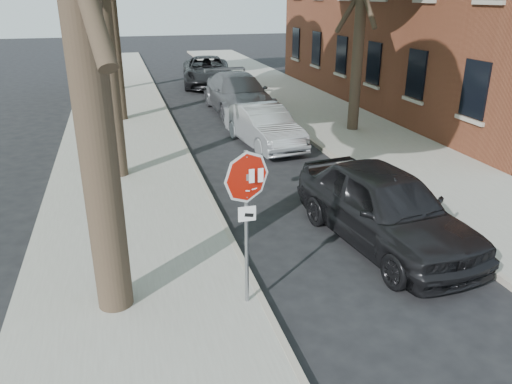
# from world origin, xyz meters

# --- Properties ---
(ground) EXTENTS (120.00, 120.00, 0.00)m
(ground) POSITION_xyz_m (0.00, 0.00, 0.00)
(ground) COLOR black
(ground) RESTS_ON ground
(sidewalk_left) EXTENTS (4.00, 55.00, 0.12)m
(sidewalk_left) POSITION_xyz_m (-2.50, 12.00, 0.06)
(sidewalk_left) COLOR gray
(sidewalk_left) RESTS_ON ground
(sidewalk_right) EXTENTS (4.00, 55.00, 0.12)m
(sidewalk_right) POSITION_xyz_m (6.00, 12.00, 0.06)
(sidewalk_right) COLOR gray
(sidewalk_right) RESTS_ON ground
(curb_left) EXTENTS (0.12, 55.00, 0.13)m
(curb_left) POSITION_xyz_m (-0.45, 12.00, 0.07)
(curb_left) COLOR #9E9384
(curb_left) RESTS_ON ground
(curb_right) EXTENTS (0.12, 55.00, 0.13)m
(curb_right) POSITION_xyz_m (3.95, 12.00, 0.07)
(curb_right) COLOR #9E9384
(curb_right) RESTS_ON ground
(stop_sign) EXTENTS (0.76, 0.34, 2.61)m
(stop_sign) POSITION_xyz_m (-0.70, -0.03, 1.95)
(stop_sign) COLOR gray
(stop_sign) RESTS_ON sidewalk_left
(car_a) EXTENTS (2.50, 4.99, 1.63)m
(car_a) POSITION_xyz_m (2.60, 1.50, 0.82)
(car_a) COLOR black
(car_a) RESTS_ON ground
(car_b) EXTENTS (1.96, 4.32, 1.38)m
(car_b) POSITION_xyz_m (2.24, 9.10, 0.69)
(car_b) COLOR #9FA1A7
(car_b) RESTS_ON ground
(car_c) EXTENTS (2.37, 5.74, 1.66)m
(car_c) POSITION_xyz_m (2.60, 14.35, 0.83)
(car_c) COLOR #55555B
(car_c) RESTS_ON ground
(car_d) EXTENTS (3.37, 6.07, 1.61)m
(car_d) POSITION_xyz_m (2.56, 21.64, 0.80)
(car_d) COLOR black
(car_d) RESTS_ON ground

